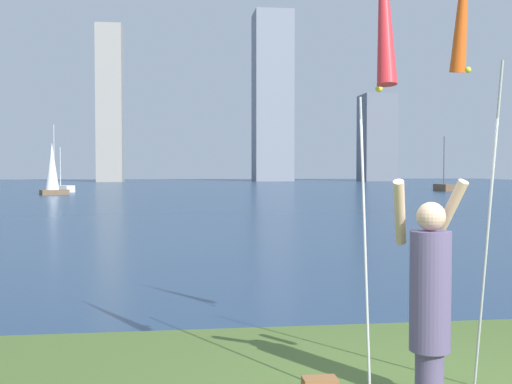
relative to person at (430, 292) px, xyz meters
The scene contains 9 objects.
ground 50.52m from the person, 89.86° to the left, with size 120.00×138.00×0.12m.
person is the anchor object (origin of this frame).
kite_flag_left 2.52m from the person, 147.63° to the right, with size 0.16×0.81×4.23m.
sailboat_1 53.02m from the person, 103.06° to the left, with size 2.60×2.34×3.93m.
sailboat_2 47.67m from the person, 104.14° to the left, with size 2.33×1.80×5.52m.
sailboat_4 54.73m from the person, 65.90° to the left, with size 0.91×2.89×5.00m.
skyline_tower_1 96.68m from the person, 97.11° to the left, with size 3.92×4.51×24.10m.
skyline_tower_2 99.69m from the person, 81.85° to the left, with size 6.17×6.28×27.52m.
skyline_tower_3 101.44m from the person, 72.00° to the left, with size 5.31×5.71×14.24m.
Camera 1 is at (-2.38, -4.88, 2.06)m, focal length 44.53 mm.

